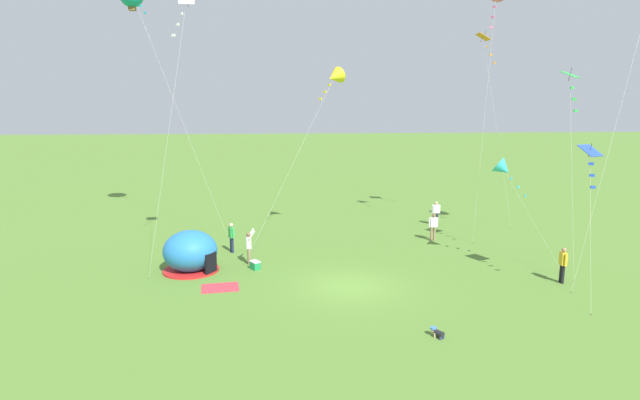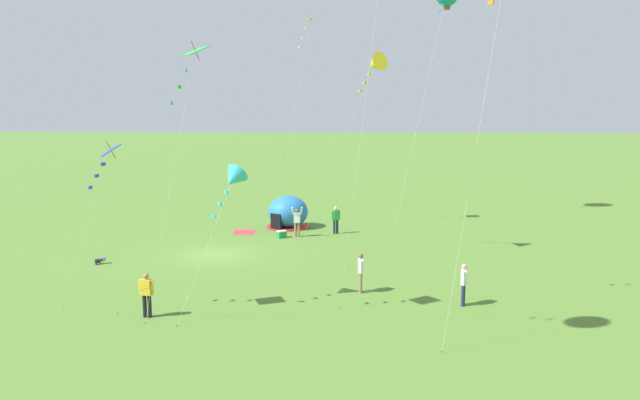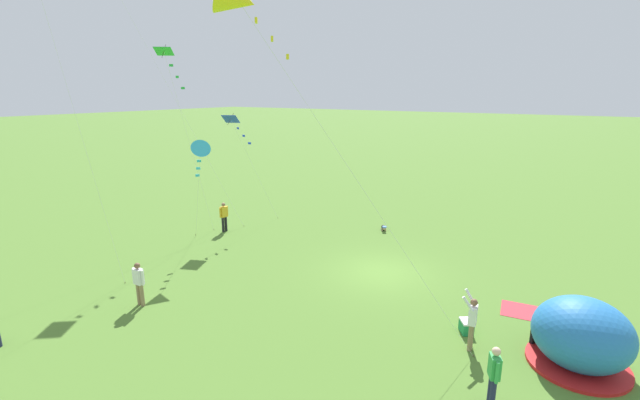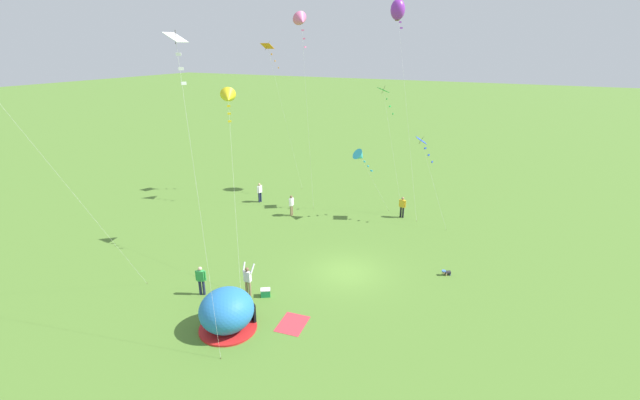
# 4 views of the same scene
# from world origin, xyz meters

# --- Properties ---
(ground_plane) EXTENTS (300.00, 300.00, 0.00)m
(ground_plane) POSITION_xyz_m (0.00, 0.00, 0.00)
(ground_plane) COLOR #517A2D
(popup_tent) EXTENTS (2.81, 2.81, 2.10)m
(popup_tent) POSITION_xyz_m (-7.67, 3.08, 1.00)
(popup_tent) COLOR #2672BF
(popup_tent) RESTS_ON ground
(picnic_blanket) EXTENTS (1.84, 1.49, 0.01)m
(picnic_blanket) POSITION_xyz_m (-5.97, 0.44, 0.01)
(picnic_blanket) COLOR #CC333D
(picnic_blanket) RESTS_ON ground
(cooler_box) EXTENTS (0.60, 0.64, 0.44)m
(cooler_box) POSITION_xyz_m (-4.44, 3.02, 0.22)
(cooler_box) COLOR #1E8C4C
(cooler_box) RESTS_ON ground
(toddler_crawling) EXTENTS (0.45, 0.53, 0.32)m
(toddler_crawling) POSITION_xyz_m (2.32, -5.47, 0.18)
(toddler_crawling) COLOR black
(toddler_crawling) RESTS_ON ground
(person_center_field) EXTENTS (0.59, 0.24, 1.72)m
(person_center_field) POSITION_xyz_m (6.49, 7.64, 0.96)
(person_center_field) COLOR #8C7251
(person_center_field) RESTS_ON ground
(person_flying_kite) EXTENTS (0.51, 0.68, 1.89)m
(person_flying_kite) POSITION_xyz_m (-4.76, 3.92, 1.00)
(person_flying_kite) COLOR #8C7251
(person_flying_kite) RESTS_ON ground
(person_watching_sky) EXTENTS (0.58, 0.32, 1.72)m
(person_watching_sky) POSITION_xyz_m (8.04, 11.74, 0.96)
(person_watching_sky) COLOR #1E2347
(person_watching_sky) RESTS_ON ground
(person_near_tent) EXTENTS (0.37, 0.55, 1.72)m
(person_near_tent) POSITION_xyz_m (-5.84, 6.26, 0.96)
(person_near_tent) COLOR #1E2347
(person_near_tent) RESTS_ON ground
(person_strolling) EXTENTS (0.29, 0.59, 1.72)m
(person_strolling) POSITION_xyz_m (10.08, -0.48, 0.96)
(person_strolling) COLOR black
(person_strolling) RESTS_ON ground
(kite_blue) EXTENTS (1.64, 3.18, 6.69)m
(kite_blue) POSITION_xyz_m (10.12, -1.70, 6.08)
(kite_blue) COLOR silver
(kite_blue) RESTS_ON ground
(kite_yellow) EXTENTS (6.06, 4.82, 10.61)m
(kite_yellow) POSITION_xyz_m (0.32, 8.35, 9.99)
(kite_yellow) COLOR silver
(kite_yellow) RESTS_ON ground
(kite_orange) EXTENTS (2.37, 2.55, 13.34)m
(kite_orange) POSITION_xyz_m (11.12, 12.16, 12.51)
(kite_orange) COLOR silver
(kite_orange) RESTS_ON ground
(kite_cyan) EXTENTS (3.39, 2.38, 5.69)m
(kite_cyan) POSITION_xyz_m (8.33, 2.57, 5.10)
(kite_cyan) COLOR silver
(kite_cyan) RESTS_ON ground
(kite_white) EXTENTS (2.45, 2.97, 13.62)m
(kite_white) POSITION_xyz_m (-7.67, 4.42, 12.74)
(kite_white) COLOR silver
(kite_white) RESTS_ON ground
(kite_green) EXTENTS (1.13, 2.81, 10.11)m
(kite_green) POSITION_xyz_m (11.08, 1.75, 9.37)
(kite_green) COLOR silver
(kite_green) RESTS_ON ground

